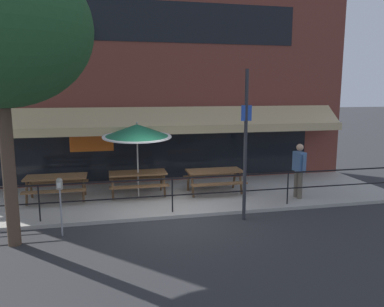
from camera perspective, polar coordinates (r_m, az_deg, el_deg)
The scene contains 12 objects.
ground_plane at distance 10.26m, azimuth -2.71°, elevation -9.93°, with size 120.00×120.00×0.00m, color #2D2D30.
patio_deck at distance 12.13m, azimuth -4.34°, elevation -6.61°, with size 15.00×4.00×0.10m, color #ADA89E.
restaurant_building at distance 13.87m, azimuth -5.91°, elevation 12.30°, with size 15.00×1.60×8.26m.
patio_railing at distance 10.31m, azimuth -3.03°, elevation -5.19°, with size 13.84×0.04×0.97m.
picnic_table_left at distance 12.11m, azimuth -19.97°, elevation -3.98°, with size 1.80×1.42×0.76m.
picnic_table_centre at distance 12.05m, azimuth -8.24°, elevation -3.56°, with size 1.80×1.42×0.76m.
picnic_table_right at distance 12.25m, azimuth 3.43°, elevation -3.25°, with size 1.80×1.42×0.76m.
patio_umbrella_centre at distance 11.74m, azimuth -8.39°, elevation 3.39°, with size 2.14×2.14×2.38m.
pedestrian_walking at distance 12.06m, azimuth 15.99°, elevation -2.12°, with size 0.28×0.62×1.71m.
parking_meter_near at distance 9.31m, azimuth -19.51°, elevation -5.14°, with size 0.15×0.16×1.42m.
street_sign_pole at distance 9.81m, azimuth 8.15°, elevation 1.36°, with size 0.28×0.09×3.97m.
street_tree_curbside at distance 8.92m, azimuth -27.09°, elevation 18.05°, with size 3.86×3.47×6.91m.
Camera 1 is at (-1.63, -9.53, 3.43)m, focal length 35.00 mm.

